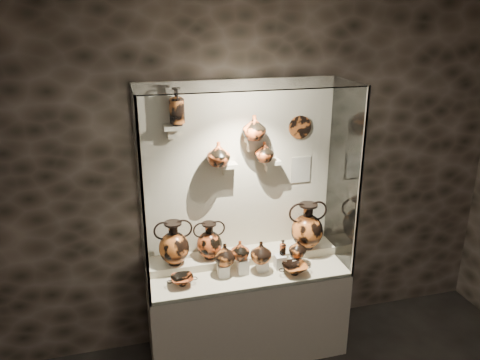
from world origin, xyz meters
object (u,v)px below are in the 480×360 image
object	(u,v)px
jug_a	(225,254)
amphora_right	(307,226)
ovoid_vase_a	(218,154)
amphora_mid	(209,240)
amphora_left	(174,243)
jug_b	(240,250)
jug_e	(297,248)
lekythos_small	(283,247)
ovoid_vase_b	(254,128)
ovoid_vase_c	(264,152)
jug_c	(261,252)
kylix_right	(295,268)
kylix_left	(182,280)
lekythos_tall	(177,105)

from	to	relation	value
jug_a	amphora_right	bearing A→B (deg)	-10.01
ovoid_vase_a	amphora_mid	bearing A→B (deg)	-140.80
amphora_left	jug_b	distance (m)	0.56
amphora_right	jug_e	distance (m)	0.25
jug_b	lekythos_small	world-z (taller)	jug_b
ovoid_vase_b	ovoid_vase_c	distance (m)	0.24
jug_c	lekythos_small	distance (m)	0.20
ovoid_vase_a	lekythos_small	bearing A→B (deg)	-6.00
jug_c	lekythos_small	world-z (taller)	jug_c
ovoid_vase_a	amphora_left	bearing A→B (deg)	-152.58
ovoid_vase_c	ovoid_vase_a	bearing A→B (deg)	171.56
jug_b	jug_e	bearing A→B (deg)	16.44
amphora_right	jug_c	size ratio (longest dim) A/B	2.28
jug_a	jug_e	distance (m)	0.64
jug_c	kylix_right	bearing A→B (deg)	-4.81
jug_a	ovoid_vase_b	bearing A→B (deg)	15.33
amphora_mid	lekythos_small	size ratio (longest dim) A/B	2.15
jug_e	kylix_left	xyz separation A→B (m)	(-1.01, -0.07, -0.11)
lekythos_tall	ovoid_vase_c	world-z (taller)	lekythos_tall
kylix_right	amphora_left	bearing A→B (deg)	137.94
amphora_mid	ovoid_vase_c	world-z (taller)	ovoid_vase_c
jug_e	kylix_right	distance (m)	0.19
amphora_left	jug_e	xyz separation A→B (m)	(1.04, -0.17, -0.10)
jug_e	ovoid_vase_b	bearing A→B (deg)	138.37
amphora_left	ovoid_vase_c	distance (m)	1.07
ovoid_vase_b	jug_c	bearing A→B (deg)	-100.71
jug_c	lekythos_tall	size ratio (longest dim) A/B	0.58
kylix_right	lekythos_tall	distance (m)	1.66
amphora_left	lekythos_small	bearing A→B (deg)	-21.04
amphora_mid	kylix_right	bearing A→B (deg)	-23.03
amphora_left	jug_a	distance (m)	0.44
amphora_right	ovoid_vase_b	xyz separation A→B (m)	(-0.48, 0.07, 0.91)
jug_a	jug_e	xyz separation A→B (m)	(0.64, 0.00, -0.03)
jug_e	kylix_left	size ratio (longest dim) A/B	0.68
kylix_left	ovoid_vase_c	xyz separation A→B (m)	(0.78, 0.31, 0.93)
lekythos_tall	kylix_left	bearing A→B (deg)	-102.99
amphora_left	ovoid_vase_a	world-z (taller)	ovoid_vase_a
jug_c	jug_e	bearing A→B (deg)	23.24
amphora_mid	ovoid_vase_a	size ratio (longest dim) A/B	1.64
jug_a	jug_b	bearing A→B (deg)	-19.66
ovoid_vase_a	jug_a	bearing A→B (deg)	-73.10
amphora_left	jug_a	bearing A→B (deg)	-33.69
jug_b	kylix_right	bearing A→B (deg)	-1.55
lekythos_small	kylix_left	xyz separation A→B (m)	(-0.87, -0.06, -0.15)
jug_e	lekythos_small	world-z (taller)	lekythos_small
amphora_mid	lekythos_small	xyz separation A→B (m)	(0.59, -0.20, -0.04)
kylix_left	jug_e	bearing A→B (deg)	21.49
amphora_mid	ovoid_vase_b	world-z (taller)	ovoid_vase_b
lekythos_small	lekythos_tall	distance (m)	1.48
amphora_mid	jug_b	bearing A→B (deg)	-37.27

